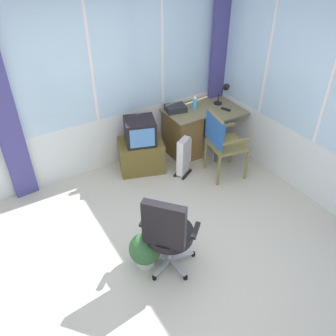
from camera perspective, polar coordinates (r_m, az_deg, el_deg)
ground at (r=4.11m, az=0.60°, el=-13.80°), size 5.22×4.95×0.06m
north_window_panel at (r=4.81m, az=-12.33°, el=14.02°), size 4.22×0.07×2.76m
east_window_panel at (r=4.55m, az=24.71°, el=10.27°), size 0.07×3.95×2.76m
curtain_north_left at (r=4.55m, az=-25.71°, el=9.29°), size 0.30×0.09×2.66m
curtain_corner at (r=5.65m, az=8.42°, el=17.19°), size 0.30×0.09×2.66m
desk at (r=5.45m, az=2.75°, el=5.90°), size 1.11×0.81×0.73m
desk_lamp at (r=5.53m, az=9.33°, el=12.33°), size 0.23×0.20×0.33m
tv_remote at (r=5.42m, az=9.48°, el=9.48°), size 0.10×0.16×0.02m
spray_bottle at (r=5.38m, az=4.43°, el=10.78°), size 0.06×0.06×0.22m
paper_tray at (r=5.31m, az=1.25°, el=9.79°), size 0.34×0.28×0.09m
wooden_armchair at (r=4.87m, az=8.56°, el=4.90°), size 0.57×0.57×0.99m
office_chair at (r=3.53m, az=-0.10°, el=-10.37°), size 0.61×0.61×1.00m
tv_on_stand at (r=5.10m, az=-4.46°, el=3.26°), size 0.75×0.62×0.84m
space_heater at (r=5.04m, az=2.67°, el=1.98°), size 0.33×0.28×0.60m
potted_plant at (r=3.81m, az=-3.74°, el=-13.30°), size 0.35×0.35×0.42m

